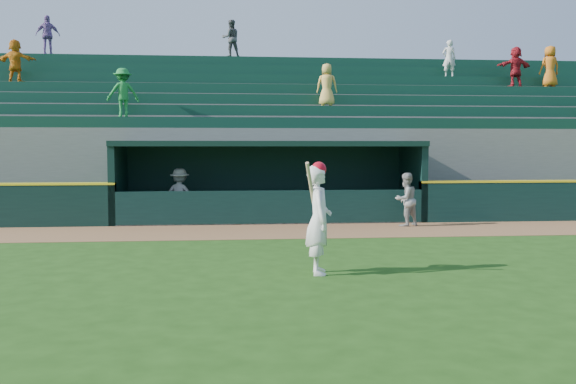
# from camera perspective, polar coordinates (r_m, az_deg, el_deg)

# --- Properties ---
(ground) EXTENTS (120.00, 120.00, 0.00)m
(ground) POSITION_cam_1_polar(r_m,az_deg,el_deg) (12.55, 0.72, -6.44)
(ground) COLOR #1E4310
(ground) RESTS_ON ground
(warning_track) EXTENTS (40.00, 3.00, 0.01)m
(warning_track) POSITION_cam_1_polar(r_m,az_deg,el_deg) (17.37, -1.07, -3.51)
(warning_track) COLOR brown
(warning_track) RESTS_ON ground
(dugout_player_front) EXTENTS (0.94, 0.87, 1.54)m
(dugout_player_front) POSITION_cam_1_polar(r_m,az_deg,el_deg) (18.75, 10.43, -0.66)
(dugout_player_front) COLOR gray
(dugout_player_front) RESTS_ON ground
(dugout_player_inside) EXTENTS (1.17, 0.85, 1.63)m
(dugout_player_inside) POSITION_cam_1_polar(r_m,az_deg,el_deg) (19.91, -9.59, -0.25)
(dugout_player_inside) COLOR #A7A7A2
(dugout_player_inside) RESTS_ON ground
(dugout) EXTENTS (9.40, 2.80, 2.46)m
(dugout) POSITION_cam_1_polar(r_m,az_deg,el_deg) (20.33, -1.78, 1.42)
(dugout) COLOR slate
(dugout) RESTS_ON ground
(stands) EXTENTS (34.50, 6.34, 7.54)m
(stands) POSITION_cam_1_polar(r_m,az_deg,el_deg) (24.87, -2.48, 4.28)
(stands) COLOR slate
(stands) RESTS_ON ground
(batter_at_plate) EXTENTS (0.55, 0.83, 2.03)m
(batter_at_plate) POSITION_cam_1_polar(r_m,az_deg,el_deg) (11.49, 2.74, -2.34)
(batter_at_plate) COLOR white
(batter_at_plate) RESTS_ON ground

